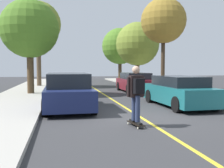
{
  "coord_description": "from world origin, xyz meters",
  "views": [
    {
      "loc": [
        -2.79,
        -8.8,
        1.78
      ],
      "look_at": [
        -0.17,
        4.26,
        0.91
      ],
      "focal_mm": 41.72,
      "sensor_mm": 36.0,
      "label": 1
    }
  ],
  "objects_px": {
    "parked_car_left_nearest": "(68,92)",
    "parked_car_right_nearest": "(179,91)",
    "parked_car_right_near": "(135,82)",
    "street_tree_left_nearest": "(30,29)",
    "parked_car_left_near": "(65,84)",
    "skateboard": "(136,123)",
    "street_tree_left_near": "(38,24)",
    "street_tree_right_near": "(138,44)",
    "skateboarder": "(136,91)",
    "street_tree_right_far": "(120,46)",
    "street_tree_right_nearest": "(163,21)"
  },
  "relations": [
    {
      "from": "skateboard",
      "to": "street_tree_left_near",
      "type": "bearing_deg",
      "value": 103.91
    },
    {
      "from": "parked_car_right_near",
      "to": "street_tree_left_nearest",
      "type": "bearing_deg",
      "value": -172.66
    },
    {
      "from": "street_tree_right_far",
      "to": "street_tree_left_near",
      "type": "bearing_deg",
      "value": -138.38
    },
    {
      "from": "parked_car_left_near",
      "to": "street_tree_left_near",
      "type": "xyz_separation_m",
      "value": [
        -2.13,
        6.71,
        4.79
      ]
    },
    {
      "from": "street_tree_right_far",
      "to": "skateboard",
      "type": "distance_m",
      "value": 25.29
    },
    {
      "from": "street_tree_left_nearest",
      "to": "skateboard",
      "type": "relative_size",
      "value": 6.71
    },
    {
      "from": "street_tree_right_near",
      "to": "parked_car_left_nearest",
      "type": "bearing_deg",
      "value": -118.12
    },
    {
      "from": "parked_car_left_near",
      "to": "skateboard",
      "type": "xyz_separation_m",
      "value": [
        1.89,
        -9.51,
        -0.6
      ]
    },
    {
      "from": "street_tree_right_nearest",
      "to": "street_tree_right_near",
      "type": "distance_m",
      "value": 6.47
    },
    {
      "from": "skateboarder",
      "to": "parked_car_right_near",
      "type": "bearing_deg",
      "value": 73.76
    },
    {
      "from": "parked_car_left_near",
      "to": "skateboarder",
      "type": "relative_size",
      "value": 2.43
    },
    {
      "from": "skateboard",
      "to": "parked_car_right_nearest",
      "type": "bearing_deg",
      "value": 48.65
    },
    {
      "from": "street_tree_left_nearest",
      "to": "skateboard",
      "type": "distance_m",
      "value": 11.06
    },
    {
      "from": "street_tree_right_far",
      "to": "skateboarder",
      "type": "height_order",
      "value": "street_tree_right_far"
    },
    {
      "from": "street_tree_right_near",
      "to": "parked_car_left_near",
      "type": "bearing_deg",
      "value": -133.75
    },
    {
      "from": "street_tree_right_near",
      "to": "street_tree_right_far",
      "type": "height_order",
      "value": "street_tree_right_far"
    },
    {
      "from": "parked_car_right_nearest",
      "to": "street_tree_right_far",
      "type": "bearing_deg",
      "value": 84.19
    },
    {
      "from": "parked_car_right_nearest",
      "to": "skateboarder",
      "type": "xyz_separation_m",
      "value": [
        -3.04,
        -3.49,
        0.38
      ]
    },
    {
      "from": "street_tree_left_near",
      "to": "street_tree_right_near",
      "type": "xyz_separation_m",
      "value": [
        9.19,
        0.67,
        -1.49
      ]
    },
    {
      "from": "street_tree_right_nearest",
      "to": "skateboard",
      "type": "height_order",
      "value": "street_tree_right_nearest"
    },
    {
      "from": "parked_car_left_near",
      "to": "skateboard",
      "type": "distance_m",
      "value": 9.72
    },
    {
      "from": "street_tree_left_near",
      "to": "street_tree_right_nearest",
      "type": "relative_size",
      "value": 1.11
    },
    {
      "from": "street_tree_left_nearest",
      "to": "skateboarder",
      "type": "relative_size",
      "value": 3.39
    },
    {
      "from": "parked_car_left_near",
      "to": "skateboard",
      "type": "relative_size",
      "value": 4.82
    },
    {
      "from": "parked_car_left_near",
      "to": "parked_car_right_nearest",
      "type": "bearing_deg",
      "value": -50.85
    },
    {
      "from": "street_tree_left_near",
      "to": "skateboard",
      "type": "distance_m",
      "value": 17.56
    },
    {
      "from": "parked_car_right_near",
      "to": "parked_car_left_nearest",
      "type": "bearing_deg",
      "value": -126.27
    },
    {
      "from": "parked_car_left_nearest",
      "to": "parked_car_right_nearest",
      "type": "relative_size",
      "value": 1.01
    },
    {
      "from": "parked_car_left_nearest",
      "to": "street_tree_left_nearest",
      "type": "height_order",
      "value": "street_tree_left_nearest"
    },
    {
      "from": "street_tree_left_near",
      "to": "street_tree_right_nearest",
      "type": "height_order",
      "value": "street_tree_left_near"
    },
    {
      "from": "parked_car_left_nearest",
      "to": "street_tree_left_nearest",
      "type": "bearing_deg",
      "value": 110.14
    },
    {
      "from": "parked_car_right_near",
      "to": "street_tree_left_nearest",
      "type": "height_order",
      "value": "street_tree_left_nearest"
    },
    {
      "from": "street_tree_left_nearest",
      "to": "street_tree_right_far",
      "type": "relative_size",
      "value": 0.9
    },
    {
      "from": "street_tree_right_far",
      "to": "skateboarder",
      "type": "distance_m",
      "value": 25.18
    },
    {
      "from": "parked_car_right_nearest",
      "to": "parked_car_right_near",
      "type": "distance_m",
      "value": 6.94
    },
    {
      "from": "parked_car_right_near",
      "to": "street_tree_left_nearest",
      "type": "xyz_separation_m",
      "value": [
        -7.06,
        -0.91,
        3.43
      ]
    },
    {
      "from": "parked_car_right_nearest",
      "to": "street_tree_right_near",
      "type": "height_order",
      "value": "street_tree_right_near"
    },
    {
      "from": "skateboard",
      "to": "street_tree_right_far",
      "type": "bearing_deg",
      "value": 78.02
    },
    {
      "from": "parked_car_left_nearest",
      "to": "skateboard",
      "type": "relative_size",
      "value": 5.18
    },
    {
      "from": "street_tree_right_near",
      "to": "parked_car_right_nearest",
      "type": "bearing_deg",
      "value": -99.01
    },
    {
      "from": "street_tree_right_near",
      "to": "skateboard",
      "type": "bearing_deg",
      "value": -107.03
    },
    {
      "from": "parked_car_right_nearest",
      "to": "parked_car_right_near",
      "type": "height_order",
      "value": "parked_car_right_nearest"
    },
    {
      "from": "street_tree_left_nearest",
      "to": "street_tree_left_near",
      "type": "distance_m",
      "value": 6.87
    },
    {
      "from": "parked_car_left_near",
      "to": "street_tree_left_near",
      "type": "bearing_deg",
      "value": 107.63
    },
    {
      "from": "parked_car_left_nearest",
      "to": "parked_car_left_near",
      "type": "height_order",
      "value": "parked_car_left_nearest"
    },
    {
      "from": "street_tree_left_near",
      "to": "skateboard",
      "type": "bearing_deg",
      "value": -76.09
    },
    {
      "from": "street_tree_left_near",
      "to": "street_tree_right_far",
      "type": "bearing_deg",
      "value": 41.62
    },
    {
      "from": "street_tree_right_nearest",
      "to": "skateboarder",
      "type": "distance_m",
      "value": 12.42
    },
    {
      "from": "parked_car_left_near",
      "to": "skateboard",
      "type": "height_order",
      "value": "parked_car_left_near"
    },
    {
      "from": "skateboarder",
      "to": "street_tree_right_far",
      "type": "bearing_deg",
      "value": 78.05
    }
  ]
}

